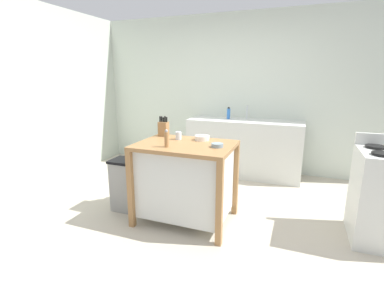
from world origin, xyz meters
name	(u,v)px	position (x,y,z in m)	size (l,w,h in m)	color
ground_plane	(191,219)	(0.00, 0.00, 0.00)	(5.95, 5.95, 0.00)	#BCB29E
wall_back	(235,94)	(0.00, 2.08, 1.30)	(4.95, 0.10, 2.60)	silver
wall_left	(63,95)	(-2.47, 0.74, 1.30)	(0.10, 2.68, 2.60)	beige
kitchen_island	(185,178)	(-0.06, -0.03, 0.50)	(1.03, 0.75, 0.89)	#9E7042
knife_block	(164,128)	(-0.45, 0.24, 0.98)	(0.11, 0.09, 0.24)	#9E7042
bowl_ceramic_small	(202,138)	(0.06, 0.19, 0.92)	(0.17, 0.17, 0.05)	silver
bowl_ceramic_wide	(217,145)	(0.31, -0.06, 0.91)	(0.12, 0.12, 0.04)	gray
drinking_cup	(178,136)	(-0.20, 0.12, 0.94)	(0.07, 0.07, 0.09)	silver
pepper_grinder	(167,139)	(-0.17, -0.24, 0.98)	(0.04, 0.04, 0.18)	#9E7042
trash_bin	(127,185)	(-0.81, -0.05, 0.32)	(0.36, 0.28, 0.63)	gray
sink_counter	(244,147)	(0.25, 1.73, 0.45)	(1.80, 0.60, 0.90)	silver
sink_faucet	(247,112)	(0.25, 1.87, 1.01)	(0.02, 0.02, 0.22)	#B7BCC1
bottle_dish_soap	(229,113)	(-0.03, 1.77, 0.99)	(0.05, 0.05, 0.19)	blue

